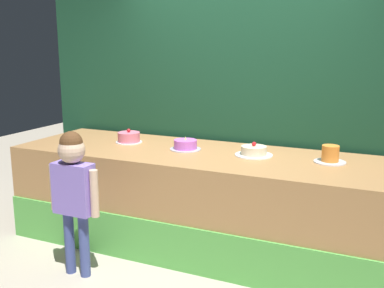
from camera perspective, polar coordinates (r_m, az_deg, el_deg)
name	(u,v)px	position (r m, az deg, el deg)	size (l,w,h in m)	color
ground_plane	(191,273)	(3.99, -0.19, -15.72)	(12.00, 12.00, 0.00)	#BCB29E
stage_platform	(215,202)	(4.27, 2.90, -7.21)	(3.84, 1.12, 0.90)	#B27F4C
curtain_backdrop	(240,83)	(4.65, 6.04, 7.52)	(4.49, 0.08, 2.98)	#19472D
child_figure	(73,184)	(3.79, -14.52, -4.83)	(0.47, 0.21, 1.21)	#3F4C8C
donut	(73,137)	(4.99, -14.55, 0.90)	(0.14, 0.14, 0.04)	pink
cake_far_left	(129,138)	(4.65, -7.85, 0.80)	(0.27, 0.27, 0.14)	white
cake_center_left	(185,145)	(4.30, -0.82, -0.13)	(0.29, 0.29, 0.13)	silver
cake_center_right	(254,151)	(4.11, 7.69, -0.90)	(0.34, 0.34, 0.13)	white
cake_far_right	(330,155)	(4.00, 16.80, -1.34)	(0.27, 0.27, 0.15)	silver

